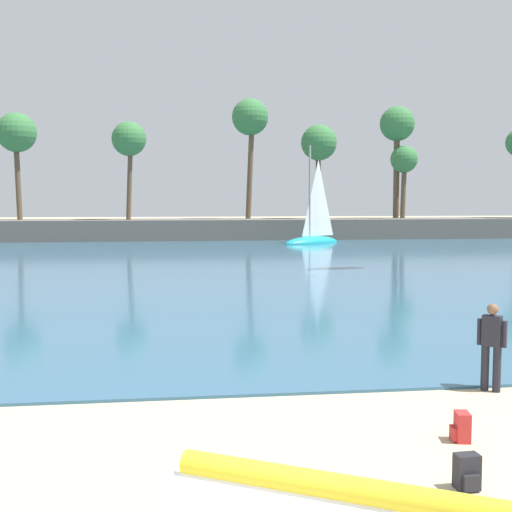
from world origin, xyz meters
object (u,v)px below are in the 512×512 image
backpack_by_trailer (467,473)px  sailboat_mid_bay (313,234)px  person_at_waterline (492,344)px  backpack_near_kite (461,427)px

backpack_by_trailer → sailboat_mid_bay: (7.94, 45.31, 0.60)m
backpack_by_trailer → sailboat_mid_bay: size_ratio=0.05×
backpack_by_trailer → person_at_waterline: bearing=60.1°
person_at_waterline → backpack_by_trailer: bearing=-119.9°
person_at_waterline → sailboat_mid_bay: bearing=82.3°
backpack_by_trailer → sailboat_mid_bay: sailboat_mid_bay is taller
person_at_waterline → backpack_near_kite: 3.06m
backpack_near_kite → sailboat_mid_bay: bearing=80.5°
person_at_waterline → sailboat_mid_bay: sailboat_mid_bay is taller
backpack_by_trailer → backpack_near_kite: bearing=68.1°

